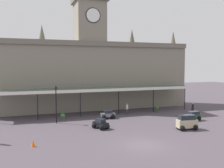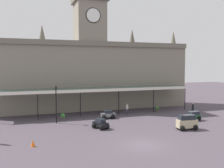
{
  "view_description": "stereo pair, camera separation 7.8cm",
  "coord_description": "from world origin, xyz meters",
  "px_view_note": "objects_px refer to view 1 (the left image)",
  "views": [
    {
      "loc": [
        -10.55,
        -21.11,
        7.68
      ],
      "look_at": [
        0.0,
        9.31,
        5.18
      ],
      "focal_mm": 40.07,
      "sensor_mm": 36.0,
      "label": 1
    },
    {
      "loc": [
        -10.47,
        -21.14,
        7.68
      ],
      "look_at": [
        0.0,
        9.31,
        5.18
      ],
      "focal_mm": 40.07,
      "sensor_mm": 36.0,
      "label": 2
    }
  ],
  "objects_px": {
    "pedestrian_beside_cars": "(193,108)",
    "planter_forecourt_centre": "(157,109)",
    "pedestrian_crossing_forecourt": "(127,108)",
    "car_black_sedan": "(101,124)",
    "car_grey_sedan": "(108,115)",
    "planter_by_canopy": "(63,117)",
    "victorian_lamppost": "(56,100)",
    "car_beige_van": "(187,123)",
    "car_green_estate": "(192,116)",
    "traffic_cone": "(33,143)"
  },
  "relations": [
    {
      "from": "car_black_sedan",
      "to": "planter_forecourt_centre",
      "type": "distance_m",
      "value": 13.54
    },
    {
      "from": "car_black_sedan",
      "to": "victorian_lamppost",
      "type": "relative_size",
      "value": 0.45
    },
    {
      "from": "planter_by_canopy",
      "to": "car_beige_van",
      "type": "bearing_deg",
      "value": -36.9
    },
    {
      "from": "car_black_sedan",
      "to": "victorian_lamppost",
      "type": "distance_m",
      "value": 7.04
    },
    {
      "from": "car_black_sedan",
      "to": "car_grey_sedan",
      "type": "bearing_deg",
      "value": 63.12
    },
    {
      "from": "planter_forecourt_centre",
      "to": "car_grey_sedan",
      "type": "bearing_deg",
      "value": -168.02
    },
    {
      "from": "traffic_cone",
      "to": "planter_forecourt_centre",
      "type": "distance_m",
      "value": 22.55
    },
    {
      "from": "car_black_sedan",
      "to": "car_green_estate",
      "type": "bearing_deg",
      "value": -0.05
    },
    {
      "from": "car_grey_sedan",
      "to": "pedestrian_beside_cars",
      "type": "distance_m",
      "value": 13.86
    },
    {
      "from": "planter_forecourt_centre",
      "to": "car_beige_van",
      "type": "bearing_deg",
      "value": -100.91
    },
    {
      "from": "pedestrian_crossing_forecourt",
      "to": "planter_forecourt_centre",
      "type": "height_order",
      "value": "pedestrian_crossing_forecourt"
    },
    {
      "from": "pedestrian_crossing_forecourt",
      "to": "planter_by_canopy",
      "type": "bearing_deg",
      "value": -174.83
    },
    {
      "from": "car_black_sedan",
      "to": "pedestrian_beside_cars",
      "type": "height_order",
      "value": "pedestrian_beside_cars"
    },
    {
      "from": "car_beige_van",
      "to": "victorian_lamppost",
      "type": "xyz_separation_m",
      "value": [
        -14.22,
        8.4,
        2.27
      ]
    },
    {
      "from": "car_green_estate",
      "to": "car_beige_van",
      "type": "relative_size",
      "value": 0.94
    },
    {
      "from": "car_green_estate",
      "to": "car_grey_sedan",
      "type": "distance_m",
      "value": 11.76
    },
    {
      "from": "car_grey_sedan",
      "to": "traffic_cone",
      "type": "height_order",
      "value": "car_grey_sedan"
    },
    {
      "from": "car_beige_van",
      "to": "planter_forecourt_centre",
      "type": "relative_size",
      "value": 2.59
    },
    {
      "from": "car_green_estate",
      "to": "planter_forecourt_centre",
      "type": "height_order",
      "value": "car_green_estate"
    },
    {
      "from": "traffic_cone",
      "to": "planter_by_canopy",
      "type": "relative_size",
      "value": 0.69
    },
    {
      "from": "pedestrian_crossing_forecourt",
      "to": "pedestrian_beside_cars",
      "type": "height_order",
      "value": "same"
    },
    {
      "from": "car_black_sedan",
      "to": "pedestrian_beside_cars",
      "type": "xyz_separation_m",
      "value": [
        16.41,
        4.24,
        0.41
      ]
    },
    {
      "from": "planter_by_canopy",
      "to": "pedestrian_beside_cars",
      "type": "bearing_deg",
      "value": -5.15
    },
    {
      "from": "car_green_estate",
      "to": "planter_by_canopy",
      "type": "distance_m",
      "value": 17.91
    },
    {
      "from": "car_black_sedan",
      "to": "car_beige_van",
      "type": "distance_m",
      "value": 10.26
    },
    {
      "from": "traffic_cone",
      "to": "planter_forecourt_centre",
      "type": "height_order",
      "value": "planter_forecourt_centre"
    },
    {
      "from": "car_black_sedan",
      "to": "planter_by_canopy",
      "type": "xyz_separation_m",
      "value": [
        -3.67,
        6.04,
        -0.01
      ]
    },
    {
      "from": "car_black_sedan",
      "to": "traffic_cone",
      "type": "height_order",
      "value": "car_black_sedan"
    },
    {
      "from": "pedestrian_beside_cars",
      "to": "planter_forecourt_centre",
      "type": "distance_m",
      "value": 5.57
    },
    {
      "from": "traffic_cone",
      "to": "victorian_lamppost",
      "type": "bearing_deg",
      "value": 70.36
    },
    {
      "from": "pedestrian_beside_cars",
      "to": "traffic_cone",
      "type": "height_order",
      "value": "pedestrian_beside_cars"
    },
    {
      "from": "car_black_sedan",
      "to": "planter_forecourt_centre",
      "type": "height_order",
      "value": "car_black_sedan"
    },
    {
      "from": "car_grey_sedan",
      "to": "planter_forecourt_centre",
      "type": "xyz_separation_m",
      "value": [
        9.02,
        1.91,
        -0.01
      ]
    },
    {
      "from": "planter_forecourt_centre",
      "to": "planter_by_canopy",
      "type": "distance_m",
      "value": 15.3
    },
    {
      "from": "car_black_sedan",
      "to": "planter_by_canopy",
      "type": "distance_m",
      "value": 7.07
    },
    {
      "from": "traffic_cone",
      "to": "car_beige_van",
      "type": "bearing_deg",
      "value": 1.67
    },
    {
      "from": "car_grey_sedan",
      "to": "victorian_lamppost",
      "type": "relative_size",
      "value": 0.42
    },
    {
      "from": "car_beige_van",
      "to": "pedestrian_crossing_forecourt",
      "type": "height_order",
      "value": "car_beige_van"
    },
    {
      "from": "car_black_sedan",
      "to": "planter_forecourt_centre",
      "type": "xyz_separation_m",
      "value": [
        11.59,
        7.0,
        -0.01
      ]
    },
    {
      "from": "car_green_estate",
      "to": "car_grey_sedan",
      "type": "bearing_deg",
      "value": 154.32
    },
    {
      "from": "car_green_estate",
      "to": "pedestrian_crossing_forecourt",
      "type": "distance_m",
      "value": 9.77
    },
    {
      "from": "pedestrian_beside_cars",
      "to": "planter_by_canopy",
      "type": "height_order",
      "value": "pedestrian_beside_cars"
    },
    {
      "from": "car_grey_sedan",
      "to": "planter_forecourt_centre",
      "type": "height_order",
      "value": "car_grey_sedan"
    },
    {
      "from": "pedestrian_beside_cars",
      "to": "victorian_lamppost",
      "type": "xyz_separation_m",
      "value": [
        -21.12,
        0.32,
        2.17
      ]
    },
    {
      "from": "car_grey_sedan",
      "to": "victorian_lamppost",
      "type": "xyz_separation_m",
      "value": [
        -7.29,
        -0.53,
        2.58
      ]
    },
    {
      "from": "car_grey_sedan",
      "to": "car_beige_van",
      "type": "bearing_deg",
      "value": -52.22
    },
    {
      "from": "car_grey_sedan",
      "to": "planter_by_canopy",
      "type": "distance_m",
      "value": 6.32
    },
    {
      "from": "pedestrian_beside_cars",
      "to": "planter_by_canopy",
      "type": "bearing_deg",
      "value": 174.85
    },
    {
      "from": "car_grey_sedan",
      "to": "planter_forecourt_centre",
      "type": "distance_m",
      "value": 9.22
    },
    {
      "from": "car_grey_sedan",
      "to": "pedestrian_crossing_forecourt",
      "type": "bearing_deg",
      "value": 26.37
    }
  ]
}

